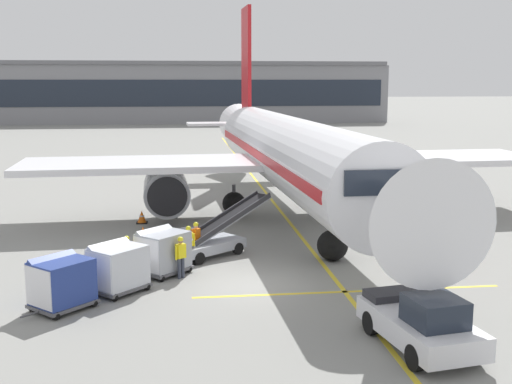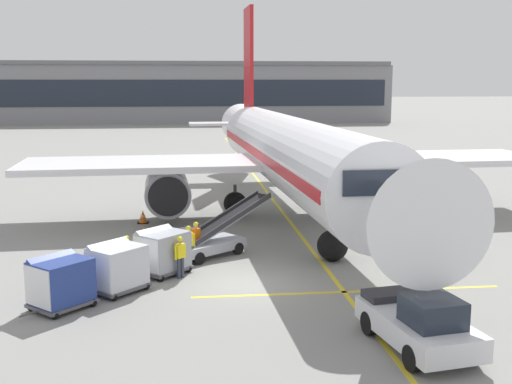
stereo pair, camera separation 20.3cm
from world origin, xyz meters
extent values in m
plane|color=gray|center=(0.00, 0.00, 0.00)|extent=(600.00, 600.00, 0.00)
cylinder|color=white|center=(3.67, 12.20, 3.89)|extent=(5.39, 30.64, 4.09)
cube|color=red|center=(3.67, 12.20, 3.89)|extent=(5.38, 29.42, 0.49)
cone|color=white|center=(4.41, -5.07, 3.89)|extent=(4.06, 4.25, 3.89)
cone|color=white|center=(2.88, 30.70, 4.20)|extent=(3.75, 6.69, 3.48)
cube|color=white|center=(-4.41, 12.62, 3.28)|extent=(14.73, 6.71, 0.36)
cylinder|color=#93969E|center=(-3.44, 12.05, 1.83)|extent=(2.70, 4.07, 2.54)
cylinder|color=black|center=(-3.35, 10.02, 1.83)|extent=(2.16, 0.21, 2.16)
cube|color=white|center=(11.69, 13.31, 3.28)|extent=(14.73, 6.71, 0.36)
cylinder|color=#93969E|center=(10.77, 12.66, 1.83)|extent=(2.70, 4.07, 2.54)
cylinder|color=black|center=(10.86, 10.63, 1.83)|extent=(2.16, 0.21, 2.16)
cube|color=red|center=(2.95, 29.07, 9.28)|extent=(0.44, 3.67, 9.15)
cube|color=white|center=(2.96, 28.74, 4.51)|extent=(9.94, 2.86, 0.20)
cube|color=#1E2633|center=(4.29, -2.21, 4.51)|extent=(2.94, 1.96, 0.90)
cylinder|color=#47474C|center=(4.06, 3.06, 1.28)|extent=(0.22, 0.22, 1.15)
sphere|color=black|center=(4.06, 3.06, 0.70)|extent=(1.40, 1.40, 1.40)
cylinder|color=#47474C|center=(0.54, 13.59, 1.28)|extent=(0.22, 0.22, 1.15)
sphere|color=black|center=(0.54, 13.59, 0.70)|extent=(1.40, 1.40, 1.40)
cylinder|color=#47474C|center=(6.67, 13.85, 1.28)|extent=(0.22, 0.22, 1.15)
sphere|color=black|center=(6.67, 13.85, 0.70)|extent=(1.40, 1.40, 1.40)
cube|color=#A3A8B2|center=(-1.45, 4.44, 0.50)|extent=(3.65, 3.37, 0.44)
cube|color=black|center=(-2.40, 4.14, 1.07)|extent=(0.82, 0.81, 0.70)
cylinder|color=#333338|center=(-1.87, 4.56, 1.12)|extent=(0.08, 0.08, 0.80)
cube|color=#A3A8B2|center=(-0.45, 5.24, 1.54)|extent=(4.45, 3.82, 1.79)
cube|color=black|center=(-0.45, 5.24, 1.63)|extent=(4.26, 3.62, 1.64)
cube|color=#333338|center=(-0.17, 4.90, 1.66)|extent=(3.87, 3.12, 1.83)
cube|color=#333338|center=(-0.72, 5.58, 1.66)|extent=(3.87, 3.12, 1.83)
cylinder|color=black|center=(-0.06, 4.61, 0.28)|extent=(0.56, 0.51, 0.56)
cylinder|color=black|center=(-0.98, 5.76, 0.28)|extent=(0.56, 0.51, 0.56)
cylinder|color=black|center=(-1.91, 3.12, 0.28)|extent=(0.56, 0.51, 0.56)
cylinder|color=black|center=(-2.84, 4.27, 0.28)|extent=(0.56, 0.51, 0.56)
cube|color=#515156|center=(-3.42, 1.89, 0.21)|extent=(2.54, 2.55, 0.12)
cylinder|color=#4C4C51|center=(-4.36, 0.92, 0.20)|extent=(0.54, 0.55, 0.07)
cube|color=#9EA3AD|center=(-3.42, 1.89, 1.02)|extent=(2.40, 2.41, 1.50)
cube|color=#9EA3AD|center=(-3.72, 2.18, 1.54)|extent=(1.88, 1.90, 0.74)
cube|color=silver|center=(-4.09, 1.20, 1.02)|extent=(1.06, 1.02, 1.38)
sphere|color=black|center=(-4.47, 1.79, 0.15)|extent=(0.30, 0.30, 0.30)
sphere|color=black|center=(-3.49, 0.84, 0.15)|extent=(0.30, 0.30, 0.30)
sphere|color=black|center=(-3.36, 2.94, 0.15)|extent=(0.30, 0.30, 0.30)
sphere|color=black|center=(-2.38, 2.00, 0.15)|extent=(0.30, 0.30, 0.30)
cube|color=#515156|center=(-5.07, -0.26, 0.21)|extent=(2.54, 2.55, 0.12)
cylinder|color=#4C4C51|center=(-6.01, -1.23, 0.20)|extent=(0.54, 0.55, 0.07)
cube|color=silver|center=(-5.07, -0.26, 1.02)|extent=(2.40, 2.41, 1.50)
cube|color=silver|center=(-5.37, 0.03, 1.54)|extent=(1.88, 1.90, 0.74)
cube|color=silver|center=(-5.74, -0.95, 1.02)|extent=(1.06, 1.02, 1.38)
sphere|color=black|center=(-6.12, -0.36, 0.15)|extent=(0.30, 0.30, 0.30)
sphere|color=black|center=(-5.14, -1.31, 0.15)|extent=(0.30, 0.30, 0.30)
sphere|color=black|center=(-5.01, 0.79, 0.15)|extent=(0.30, 0.30, 0.30)
sphere|color=black|center=(-4.03, -0.16, 0.15)|extent=(0.30, 0.30, 0.30)
cube|color=#515156|center=(-6.87, -1.94, 0.21)|extent=(2.54, 2.55, 0.12)
cylinder|color=#4C4C51|center=(-7.80, -2.91, 0.20)|extent=(0.54, 0.55, 0.07)
cube|color=navy|center=(-6.87, -1.94, 1.02)|extent=(2.40, 2.41, 1.50)
cube|color=navy|center=(-7.16, -1.65, 1.54)|extent=(1.88, 1.90, 0.74)
cube|color=silver|center=(-7.54, -2.63, 1.02)|extent=(1.06, 1.02, 1.38)
sphere|color=black|center=(-7.91, -2.04, 0.15)|extent=(0.30, 0.30, 0.30)
sphere|color=black|center=(-6.93, -2.98, 0.15)|extent=(0.30, 0.30, 0.30)
sphere|color=black|center=(-6.80, -0.89, 0.15)|extent=(0.30, 0.30, 0.30)
sphere|color=black|center=(-5.82, -1.83, 0.15)|extent=(0.30, 0.30, 0.30)
cube|color=silver|center=(4.41, -6.66, 0.68)|extent=(2.80, 4.69, 0.70)
cube|color=#1E2633|center=(4.53, -7.42, 1.43)|extent=(1.71, 1.76, 0.80)
cube|color=#28282D|center=(4.13, -5.04, 1.15)|extent=(1.92, 1.25, 0.24)
cylinder|color=black|center=(5.09, -5.17, 0.38)|extent=(0.40, 0.80, 0.76)
cylinder|color=black|center=(3.27, -5.47, 0.38)|extent=(0.40, 0.80, 0.76)
cylinder|color=black|center=(5.54, -7.86, 0.38)|extent=(0.40, 0.80, 0.76)
cylinder|color=black|center=(3.72, -8.16, 0.38)|extent=(0.40, 0.80, 0.76)
cylinder|color=black|center=(-2.06, 3.84, 0.43)|extent=(0.15, 0.15, 0.86)
cylinder|color=black|center=(-1.95, 3.98, 0.43)|extent=(0.15, 0.15, 0.86)
cube|color=orange|center=(-2.00, 3.91, 1.15)|extent=(0.42, 0.45, 0.58)
cube|color=white|center=(-2.10, 3.98, 1.15)|extent=(0.21, 0.28, 0.08)
sphere|color=tan|center=(-2.00, 3.91, 1.56)|extent=(0.21, 0.21, 0.21)
sphere|color=yellow|center=(-2.00, 3.91, 1.63)|extent=(0.23, 0.23, 0.23)
cylinder|color=orange|center=(-2.14, 3.72, 1.10)|extent=(0.09, 0.09, 0.56)
cylinder|color=orange|center=(-1.86, 4.10, 1.10)|extent=(0.09, 0.09, 0.56)
cylinder|color=#333847|center=(-2.77, 1.17, 0.43)|extent=(0.15, 0.15, 0.86)
cylinder|color=#333847|center=(-2.63, 1.28, 0.43)|extent=(0.15, 0.15, 0.86)
cube|color=yellow|center=(-2.70, 1.22, 1.15)|extent=(0.45, 0.43, 0.58)
cube|color=white|center=(-2.78, 1.32, 1.15)|extent=(0.27, 0.23, 0.08)
sphere|color=#9E7051|center=(-2.70, 1.22, 1.56)|extent=(0.21, 0.21, 0.21)
sphere|color=yellow|center=(-2.70, 1.22, 1.63)|extent=(0.23, 0.23, 0.23)
cylinder|color=yellow|center=(-2.89, 1.07, 1.10)|extent=(0.09, 0.09, 0.56)
cylinder|color=yellow|center=(-2.52, 1.38, 1.10)|extent=(0.09, 0.09, 0.56)
cylinder|color=black|center=(-4.94, 1.59, 0.43)|extent=(0.15, 0.15, 0.86)
cylinder|color=black|center=(-4.82, 1.72, 0.43)|extent=(0.15, 0.15, 0.86)
cube|color=yellow|center=(-4.88, 1.65, 1.15)|extent=(0.44, 0.44, 0.58)
cube|color=white|center=(-4.97, 1.74, 1.15)|extent=(0.25, 0.25, 0.08)
sphere|color=tan|center=(-4.88, 1.65, 1.56)|extent=(0.21, 0.21, 0.21)
sphere|color=yellow|center=(-4.88, 1.65, 1.63)|extent=(0.23, 0.23, 0.23)
cylinder|color=yellow|center=(-5.05, 1.48, 1.10)|extent=(0.09, 0.09, 0.56)
cylinder|color=yellow|center=(-4.71, 1.82, 1.10)|extent=(0.09, 0.09, 0.56)
cylinder|color=black|center=(-2.26, 3.18, 0.43)|extent=(0.15, 0.15, 0.86)
cylinder|color=black|center=(-2.44, 3.15, 0.43)|extent=(0.15, 0.15, 0.86)
cube|color=yellow|center=(-2.35, 3.17, 1.15)|extent=(0.42, 0.30, 0.58)
cube|color=white|center=(-2.33, 3.05, 1.15)|extent=(0.34, 0.07, 0.08)
sphere|color=tan|center=(-2.35, 3.17, 1.56)|extent=(0.21, 0.21, 0.21)
sphere|color=yellow|center=(-2.35, 3.17, 1.63)|extent=(0.23, 0.23, 0.23)
cylinder|color=yellow|center=(-2.11, 3.21, 1.10)|extent=(0.09, 0.09, 0.56)
cylinder|color=yellow|center=(-2.59, 3.13, 1.10)|extent=(0.09, 0.09, 0.56)
cube|color=black|center=(-4.85, 11.94, 0.03)|extent=(0.63, 0.63, 0.05)
cone|color=orange|center=(-4.85, 11.94, 0.38)|extent=(0.50, 0.50, 0.66)
cylinder|color=white|center=(-4.85, 11.94, 0.41)|extent=(0.28, 0.28, 0.08)
cube|color=black|center=(-3.13, 13.26, 0.03)|extent=(0.58, 0.58, 0.05)
cone|color=orange|center=(-3.13, 13.26, 0.36)|extent=(0.46, 0.46, 0.61)
cylinder|color=white|center=(-3.13, 13.26, 0.39)|extent=(0.26, 0.26, 0.07)
cube|color=black|center=(-4.57, 7.84, 0.03)|extent=(0.65, 0.65, 0.05)
cone|color=orange|center=(-4.57, 7.84, 0.39)|extent=(0.52, 0.52, 0.68)
cylinder|color=white|center=(-4.57, 7.84, 0.42)|extent=(0.28, 0.28, 0.08)
cube|color=yellow|center=(3.51, 12.20, 0.00)|extent=(0.20, 110.00, 0.01)
cube|color=yellow|center=(3.67, -1.28, 0.00)|extent=(12.00, 0.20, 0.01)
cube|color=gray|center=(-11.56, 105.28, 5.47)|extent=(98.80, 14.90, 10.95)
cube|color=#1E2633|center=(-11.56, 97.78, 5.75)|extent=(95.83, 0.10, 4.93)
cube|color=slate|center=(-11.56, 103.79, 11.30)|extent=(97.81, 12.66, 0.70)
camera|label=1|loc=(-2.71, -24.39, 7.96)|focal=45.30mm
camera|label=2|loc=(-2.51, -24.41, 7.96)|focal=45.30mm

